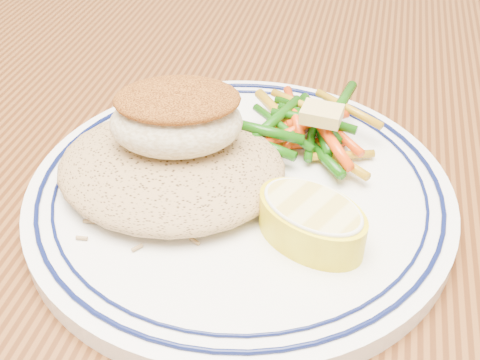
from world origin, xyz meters
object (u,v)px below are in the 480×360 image
vegetable_pile (306,128)px  lemon_wedge (311,220)px  rice_pilaf (171,163)px  plate (240,192)px  dining_table (198,301)px  fish_fillet (177,117)px

vegetable_pile → lemon_wedge: 0.10m
rice_pilaf → plate: bearing=5.2°
dining_table → rice_pilaf: 0.13m
plate → fish_fillet: (-0.04, 0.01, 0.05)m
plate → lemon_wedge: 0.07m
plate → rice_pilaf: 0.05m
plate → vegetable_pile: (0.04, 0.06, 0.02)m
dining_table → rice_pilaf: bearing=152.0°
dining_table → plate: 0.11m
rice_pilaf → lemon_wedge: bearing=-19.5°
dining_table → vegetable_pile: bearing=47.1°
rice_pilaf → fish_fillet: 0.03m
plate → vegetable_pile: 0.07m
fish_fillet → lemon_wedge: size_ratio=1.15×
fish_fillet → lemon_wedge: bearing=-25.2°
plate → lemon_wedge: (0.05, -0.04, 0.02)m
dining_table → fish_fillet: (-0.01, 0.02, 0.16)m
plate → rice_pilaf: size_ratio=1.86×
fish_fillet → lemon_wedge: fish_fillet is taller
lemon_wedge → vegetable_pile: bearing=99.9°
fish_fillet → vegetable_pile: size_ratio=0.87×
plate → lemon_wedge: lemon_wedge is taller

